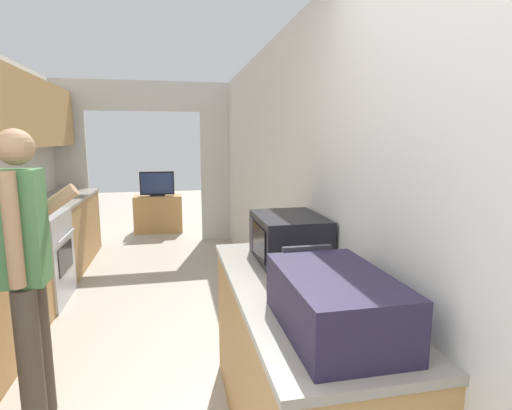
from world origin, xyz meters
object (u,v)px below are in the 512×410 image
object	(u,v)px
person	(27,272)
television	(157,184)
range_oven	(31,259)
microwave	(289,238)
suitcase	(334,302)
tv_cabinet	(158,214)

from	to	relation	value
person	television	world-z (taller)	person
range_oven	microwave	distance (m)	2.89
suitcase	television	xyz separation A→B (m)	(-0.87, 5.78, -0.16)
range_oven	suitcase	bearing A→B (deg)	-54.89
suitcase	microwave	xyz separation A→B (m)	(0.09, 0.91, 0.02)
person	television	size ratio (longest dim) A/B	2.89
range_oven	suitcase	size ratio (longest dim) A/B	1.60
range_oven	microwave	bearing A→B (deg)	-42.79
range_oven	person	bearing A→B (deg)	-72.26
suitcase	microwave	bearing A→B (deg)	84.65
range_oven	suitcase	world-z (taller)	suitcase
person	suitcase	world-z (taller)	person
person	television	xyz separation A→B (m)	(0.53, 4.80, -0.05)
person	suitcase	xyz separation A→B (m)	(1.40, -0.97, 0.11)
television	person	bearing A→B (deg)	-96.29
television	suitcase	bearing A→B (deg)	-81.47
tv_cabinet	television	world-z (taller)	television
range_oven	person	size ratio (longest dim) A/B	0.62
tv_cabinet	range_oven	bearing A→B (deg)	-110.60
microwave	television	world-z (taller)	microwave
suitcase	tv_cabinet	xyz separation A→B (m)	(-0.87, 5.82, -0.70)
microwave	range_oven	bearing A→B (deg)	137.21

